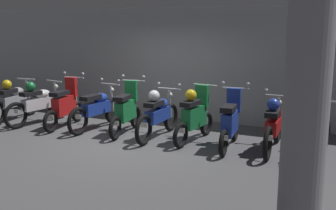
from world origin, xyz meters
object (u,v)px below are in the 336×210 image
at_px(motorbike_slot_4, 126,110).
at_px(motorbike_slot_0, 13,100).
at_px(motorbike_slot_9, 317,132).
at_px(support_pillar, 305,119).
at_px(motorbike_slot_3, 97,109).
at_px(motorbike_slot_1, 38,103).
at_px(motorbike_slot_8, 274,125).
at_px(motorbike_slot_6, 195,115).
at_px(motorbike_slot_7, 230,122).
at_px(motorbike_slot_5, 158,114).
at_px(motorbike_slot_2, 65,105).

bearing_deg(motorbike_slot_4, motorbike_slot_0, -178.02).
xyz_separation_m(motorbike_slot_9, support_pillar, (0.08, -3.14, 0.92)).
relative_size(motorbike_slot_3, motorbike_slot_4, 1.16).
relative_size(motorbike_slot_1, motorbike_slot_3, 0.99).
distance_m(motorbike_slot_4, motorbike_slot_8, 3.30).
bearing_deg(motorbike_slot_9, motorbike_slot_1, 179.70).
distance_m(motorbike_slot_6, motorbike_slot_7, 0.83).
bearing_deg(support_pillar, motorbike_slot_5, 136.00).
xyz_separation_m(motorbike_slot_3, motorbike_slot_8, (4.12, 0.01, 0.04)).
distance_m(motorbike_slot_5, motorbike_slot_7, 1.65).
bearing_deg(motorbike_slot_7, motorbike_slot_6, 169.45).
xyz_separation_m(motorbike_slot_5, motorbike_slot_6, (0.83, 0.06, 0.04)).
height_order(motorbike_slot_4, motorbike_slot_5, motorbike_slot_4).
xyz_separation_m(motorbike_slot_2, support_pillar, (5.85, -3.20, 0.92)).
height_order(motorbike_slot_2, motorbike_slot_4, same).
xyz_separation_m(motorbike_slot_0, motorbike_slot_3, (2.48, 0.15, -0.03)).
relative_size(motorbike_slot_4, support_pillar, 0.58).
height_order(motorbike_slot_1, motorbike_slot_6, motorbike_slot_6).
relative_size(motorbike_slot_3, motorbike_slot_5, 1.00).
relative_size(motorbike_slot_3, support_pillar, 0.67).
relative_size(motorbike_slot_7, motorbike_slot_8, 0.86).
relative_size(motorbike_slot_9, support_pillar, 0.67).
distance_m(motorbike_slot_0, support_pillar, 8.20).
bearing_deg(motorbike_slot_3, motorbike_slot_0, -176.54).
height_order(motorbike_slot_7, motorbike_slot_9, motorbike_slot_7).
bearing_deg(motorbike_slot_8, support_pillar, -74.86).
relative_size(motorbike_slot_3, motorbike_slot_8, 1.00).
distance_m(motorbike_slot_4, motorbike_slot_7, 2.48).
distance_m(motorbike_slot_7, motorbike_slot_9, 1.65).
bearing_deg(motorbike_slot_4, motorbike_slot_3, 177.48).
height_order(motorbike_slot_8, support_pillar, support_pillar).
distance_m(motorbike_slot_5, support_pillar, 4.78).
bearing_deg(motorbike_slot_4, motorbike_slot_6, 0.85).
xyz_separation_m(motorbike_slot_3, motorbike_slot_9, (4.94, -0.20, 0.04)).
relative_size(motorbike_slot_3, motorbike_slot_6, 1.16).
relative_size(motorbike_slot_0, motorbike_slot_2, 1.16).
bearing_deg(motorbike_slot_9, motorbike_slot_3, 177.72).
relative_size(motorbike_slot_6, motorbike_slot_9, 0.86).
bearing_deg(motorbike_slot_0, support_pillar, -23.03).
xyz_separation_m(motorbike_slot_3, motorbike_slot_5, (1.65, -0.08, 0.04)).
xyz_separation_m(motorbike_slot_3, motorbike_slot_6, (2.47, -0.01, 0.07)).
xyz_separation_m(motorbike_slot_1, motorbike_slot_5, (3.30, 0.09, 0.00)).
relative_size(motorbike_slot_4, motorbike_slot_7, 1.00).
distance_m(motorbike_slot_0, motorbike_slot_2, 1.65).
distance_m(motorbike_slot_1, support_pillar, 7.45).
distance_m(motorbike_slot_9, support_pillar, 3.27).
relative_size(motorbike_slot_0, motorbike_slot_7, 1.16).
xyz_separation_m(motorbike_slot_1, motorbike_slot_3, (1.65, 0.16, -0.03)).
height_order(motorbike_slot_9, support_pillar, support_pillar).
relative_size(motorbike_slot_3, motorbike_slot_7, 1.16).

